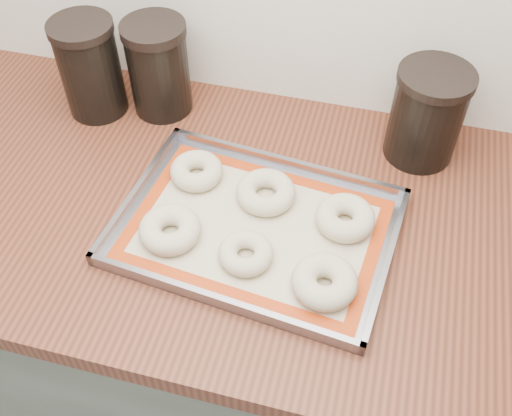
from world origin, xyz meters
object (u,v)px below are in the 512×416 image
(bagel_back_mid, at_px, (266,192))
(baking_tray, at_px, (256,228))
(bagel_back_left, at_px, (197,171))
(canister_right, at_px, (427,115))
(bagel_front_left, at_px, (170,230))
(bagel_front_mid, at_px, (246,253))
(canister_left, at_px, (90,68))
(canister_mid, at_px, (158,68))
(bagel_front_right, at_px, (324,282))
(bagel_back_right, at_px, (345,218))

(bagel_back_mid, bearing_deg, baking_tray, -89.37)
(bagel_back_left, height_order, canister_right, canister_right)
(bagel_front_left, bearing_deg, bagel_back_mid, 42.65)
(bagel_front_mid, xyz_separation_m, bagel_back_mid, (-0.00, 0.14, 0.00))
(baking_tray, distance_m, bagel_front_mid, 0.07)
(canister_right, bearing_deg, canister_left, -177.19)
(bagel_back_left, distance_m, canister_mid, 0.24)
(bagel_front_mid, relative_size, canister_left, 0.46)
(canister_right, bearing_deg, bagel_front_left, -140.33)
(canister_left, xyz_separation_m, canister_right, (0.65, 0.03, -0.01))
(bagel_front_left, height_order, bagel_back_left, bagel_front_left)
(bagel_back_mid, height_order, canister_left, canister_left)
(bagel_back_left, bearing_deg, canister_right, 24.63)
(bagel_front_right, relative_size, bagel_back_left, 1.08)
(canister_mid, distance_m, canister_right, 0.52)
(bagel_front_left, height_order, bagel_back_right, same)
(bagel_front_right, relative_size, bagel_back_right, 1.03)
(bagel_back_right, bearing_deg, bagel_back_left, 171.12)
(bagel_front_mid, relative_size, canister_mid, 0.47)
(baking_tray, distance_m, canister_right, 0.38)
(bagel_back_left, bearing_deg, baking_tray, -33.85)
(canister_left, bearing_deg, canister_right, 2.81)
(canister_left, bearing_deg, bagel_back_right, -19.28)
(bagel_back_left, bearing_deg, canister_mid, 126.09)
(baking_tray, distance_m, bagel_front_right, 0.16)
(canister_mid, height_order, canister_right, canister_mid)
(bagel_back_left, bearing_deg, bagel_front_left, -89.72)
(bagel_back_mid, relative_size, bagel_back_right, 1.03)
(bagel_front_right, relative_size, canister_right, 0.57)
(baking_tray, height_order, canister_left, canister_left)
(bagel_back_mid, height_order, canister_right, canister_right)
(bagel_front_left, xyz_separation_m, canister_mid, (-0.13, 0.32, 0.07))
(baking_tray, height_order, canister_right, canister_right)
(baking_tray, relative_size, canister_right, 2.69)
(bagel_back_mid, relative_size, canister_right, 0.57)
(bagel_back_mid, xyz_separation_m, canister_mid, (-0.27, 0.20, 0.07))
(bagel_back_mid, relative_size, canister_left, 0.53)
(bagel_front_right, xyz_separation_m, bagel_back_right, (0.01, 0.14, -0.00))
(baking_tray, height_order, bagel_front_mid, bagel_front_mid)
(bagel_front_left, distance_m, bagel_back_right, 0.30)
(bagel_back_mid, xyz_separation_m, bagel_back_right, (0.14, -0.02, 0.00))
(baking_tray, xyz_separation_m, bagel_back_left, (-0.14, 0.09, 0.02))
(bagel_front_mid, height_order, bagel_front_right, bagel_front_right)
(baking_tray, bearing_deg, bagel_back_right, 18.17)
(bagel_back_mid, height_order, bagel_back_right, bagel_back_right)
(bagel_front_mid, height_order, canister_mid, canister_mid)
(bagel_front_right, xyz_separation_m, canister_right, (0.12, 0.36, 0.07))
(bagel_front_mid, bearing_deg, bagel_back_left, 130.90)
(bagel_front_left, xyz_separation_m, canister_left, (-0.26, 0.29, 0.08))
(bagel_back_mid, xyz_separation_m, canister_left, (-0.40, 0.16, 0.08))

